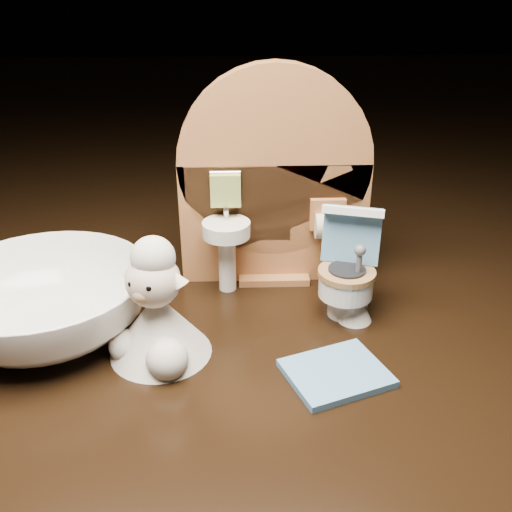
% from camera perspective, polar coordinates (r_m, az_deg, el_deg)
% --- Properties ---
extents(backdrop_panel, '(0.13, 0.05, 0.15)m').
position_cam_1_polar(backdrop_panel, '(0.39, 1.73, 6.52)').
color(backdrop_panel, '#A16236').
rests_on(backdrop_panel, ground).
extents(toy_toilet, '(0.04, 0.05, 0.07)m').
position_cam_1_polar(toy_toilet, '(0.37, 9.17, -1.79)').
color(toy_toilet, white).
rests_on(toy_toilet, ground).
extents(bath_mat, '(0.06, 0.06, 0.00)m').
position_cam_1_polar(bath_mat, '(0.32, 8.01, -11.52)').
color(bath_mat, '#5487AF').
rests_on(bath_mat, ground).
extents(toilet_brush, '(0.02, 0.02, 0.05)m').
position_cam_1_polar(toilet_brush, '(0.37, 9.92, -4.43)').
color(toilet_brush, white).
rests_on(toilet_brush, ground).
extents(plush_lamb, '(0.06, 0.06, 0.08)m').
position_cam_1_polar(plush_lamb, '(0.33, -9.88, -5.93)').
color(plush_lamb, beige).
rests_on(plush_lamb, ground).
extents(ceramic_bowl, '(0.17, 0.17, 0.04)m').
position_cam_1_polar(ceramic_bowl, '(0.37, -20.27, -4.47)').
color(ceramic_bowl, white).
rests_on(ceramic_bowl, ground).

